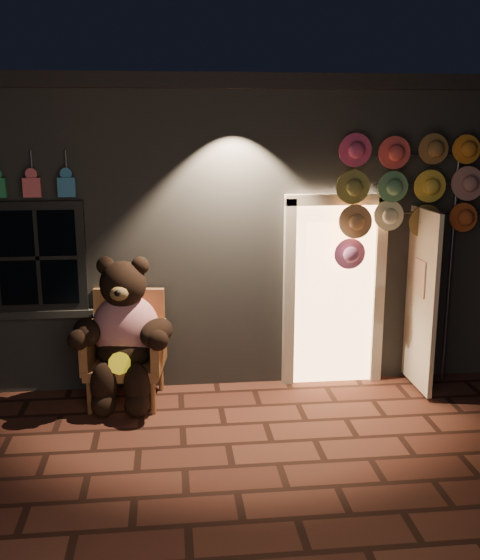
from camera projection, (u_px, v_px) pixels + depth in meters
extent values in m
plane|color=#5A2F22|center=(228.00, 444.00, 6.16)|extent=(60.00, 60.00, 0.00)
cube|color=slate|center=(203.00, 214.00, 9.65)|extent=(7.00, 5.00, 3.30)
cube|color=black|center=(201.00, 92.00, 9.25)|extent=(7.30, 5.30, 0.16)
cube|color=black|center=(39.00, 257.00, 7.01)|extent=(1.00, 0.10, 1.20)
cube|color=black|center=(38.00, 258.00, 6.99)|extent=(0.82, 0.06, 1.02)
cube|color=slate|center=(43.00, 313.00, 7.16)|extent=(1.10, 0.14, 0.08)
cube|color=#FFBB72|center=(333.00, 293.00, 7.49)|extent=(0.92, 0.10, 2.10)
cube|color=beige|center=(289.00, 296.00, 7.40)|extent=(0.12, 0.12, 2.20)
cube|color=beige|center=(378.00, 293.00, 7.51)|extent=(0.12, 0.12, 2.20)
cube|color=beige|center=(337.00, 200.00, 7.21)|extent=(1.16, 0.12, 0.12)
cube|color=beige|center=(421.00, 300.00, 7.22)|extent=(0.05, 0.80, 2.00)
cube|color=#F1636C|center=(32.00, 187.00, 6.76)|extent=(0.18, 0.07, 0.20)
cylinder|color=#59595E|center=(31.00, 163.00, 6.76)|extent=(0.02, 0.02, 0.25)
cube|color=teal|center=(67.00, 187.00, 6.80)|extent=(0.18, 0.07, 0.20)
cylinder|color=#59595E|center=(66.00, 162.00, 6.80)|extent=(0.02, 0.02, 0.25)
cube|color=#AE7243|center=(126.00, 366.00, 7.02)|extent=(0.86, 0.81, 0.11)
cube|color=#AE7243|center=(130.00, 322.00, 7.26)|extent=(0.78, 0.18, 0.77)
cube|color=#AE7243|center=(90.00, 347.00, 6.96)|extent=(0.17, 0.67, 0.44)
cube|color=#AE7243|center=(159.00, 347.00, 6.95)|extent=(0.17, 0.67, 0.44)
cylinder|color=#AE7243|center=(89.00, 398.00, 6.78)|extent=(0.06, 0.06, 0.35)
cylinder|color=#AE7243|center=(153.00, 398.00, 6.77)|extent=(0.06, 0.06, 0.35)
cylinder|color=#AE7243|center=(102.00, 375.00, 7.38)|extent=(0.06, 0.06, 0.35)
cylinder|color=#AE7243|center=(161.00, 376.00, 7.37)|extent=(0.06, 0.06, 0.35)
ellipsoid|color=#B6132D|center=(126.00, 328.00, 6.98)|extent=(0.79, 0.66, 0.76)
ellipsoid|color=black|center=(125.00, 351.00, 6.95)|extent=(0.65, 0.57, 0.36)
sphere|color=black|center=(123.00, 284.00, 6.81)|extent=(0.54, 0.54, 0.49)
sphere|color=black|center=(105.00, 266.00, 6.80)|extent=(0.19, 0.19, 0.19)
sphere|color=black|center=(140.00, 266.00, 6.80)|extent=(0.19, 0.19, 0.19)
ellipsoid|color=olive|center=(119.00, 293.00, 6.61)|extent=(0.21, 0.16, 0.15)
ellipsoid|color=black|center=(87.00, 332.00, 6.75)|extent=(0.38, 0.55, 0.28)
ellipsoid|color=black|center=(156.00, 332.00, 6.74)|extent=(0.47, 0.57, 0.28)
ellipsoid|color=black|center=(104.00, 385.00, 6.70)|extent=(0.28, 0.28, 0.47)
ellipsoid|color=black|center=(137.00, 385.00, 6.70)|extent=(0.28, 0.28, 0.47)
sphere|color=black|center=(103.00, 405.00, 6.68)|extent=(0.25, 0.25, 0.25)
sphere|color=black|center=(137.00, 405.00, 6.68)|extent=(0.25, 0.25, 0.25)
cylinder|color=yellow|center=(120.00, 363.00, 6.64)|extent=(0.24, 0.12, 0.22)
cylinder|color=#59595E|center=(451.00, 262.00, 7.46)|extent=(0.04, 0.04, 2.82)
cylinder|color=#59595E|center=(432.00, 155.00, 7.13)|extent=(1.25, 0.03, 0.03)
cylinder|color=#59595E|center=(430.00, 184.00, 7.20)|extent=(1.25, 0.03, 0.03)
cylinder|color=#59595E|center=(428.00, 212.00, 7.27)|extent=(1.25, 0.03, 0.03)
cylinder|color=#D54474|center=(356.00, 151.00, 6.97)|extent=(0.35, 0.11, 0.36)
cylinder|color=#EE524E|center=(395.00, 151.00, 6.98)|extent=(0.35, 0.11, 0.36)
cylinder|color=olive|center=(434.00, 151.00, 7.00)|extent=(0.35, 0.11, 0.36)
cylinder|color=orange|center=(468.00, 150.00, 7.10)|extent=(0.35, 0.11, 0.36)
cylinder|color=olive|center=(355.00, 186.00, 7.02)|extent=(0.35, 0.11, 0.36)
cylinder|color=#5FA06E|center=(394.00, 185.00, 7.04)|extent=(0.35, 0.11, 0.36)
cylinder|color=yellow|center=(429.00, 185.00, 7.14)|extent=(0.35, 0.11, 0.36)
cylinder|color=tan|center=(467.00, 184.00, 7.15)|extent=(0.35, 0.11, 0.36)
cylinder|color=#F0A86C|center=(355.00, 220.00, 7.08)|extent=(0.35, 0.11, 0.36)
cylinder|color=#EEECC7|center=(390.00, 218.00, 7.18)|extent=(0.35, 0.11, 0.36)
cylinder|color=olive|center=(428.00, 218.00, 7.19)|extent=(0.35, 0.11, 0.36)
cylinder|color=#D35A28|center=(465.00, 218.00, 7.21)|extent=(0.35, 0.11, 0.36)
cylinder|color=#CF74B0|center=(352.00, 252.00, 7.22)|extent=(0.35, 0.11, 0.36)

